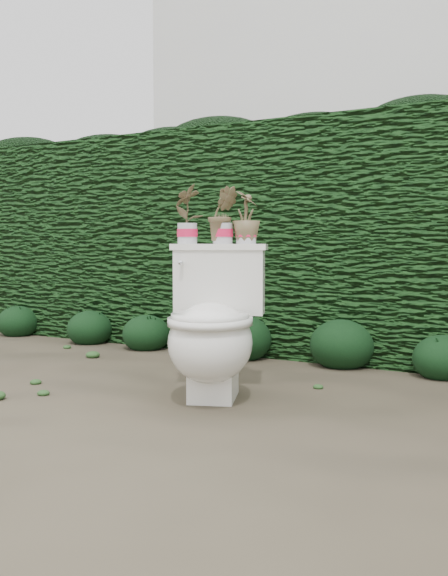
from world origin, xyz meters
The scene contains 12 objects.
ground centered at (0.00, 0.00, 0.00)m, with size 60.00×60.00×0.00m, color brown.
hedge centered at (0.00, 1.60, 0.80)m, with size 8.00×1.00×1.60m, color #1D4B19.
toilet centered at (0.10, -0.06, 0.36)m, with size 0.68×0.80×0.78m.
potted_plant_left centered at (-0.15, 0.09, 0.93)m, with size 0.16×0.11×0.30m, color #277F33.
potted_plant_center centered at (0.03, 0.17, 0.92)m, with size 0.16×0.13×0.29m, color #277F33.
potted_plant_right centered at (0.14, 0.21, 0.91)m, with size 0.15×0.15×0.26m, color #277F33.
liriope_clump_0 centered at (-2.49, 1.04, 0.14)m, with size 0.35×0.35×0.28m, color black.
liriope_clump_1 centered at (-1.67, 1.02, 0.14)m, with size 0.35×0.35×0.28m, color black.
liriope_clump_2 centered at (-1.12, 1.01, 0.14)m, with size 0.35×0.35×0.28m, color black.
liriope_clump_3 centered at (-0.32, 1.03, 0.16)m, with size 0.40×0.40×0.32m, color black.
liriope_clump_4 centered at (0.36, 1.09, 0.16)m, with size 0.41×0.41×0.33m, color black.
liriope_clump_5 centered at (0.99, 1.06, 0.14)m, with size 0.35×0.35×0.28m, color black.
Camera 1 is at (1.73, -2.77, 0.78)m, focal length 40.00 mm.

